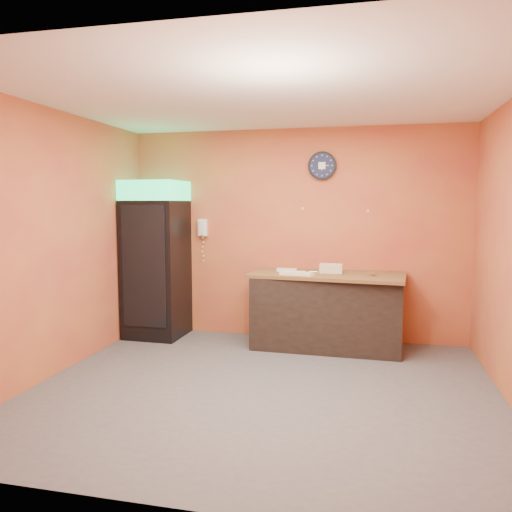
% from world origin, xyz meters
% --- Properties ---
extents(floor, '(4.50, 4.50, 0.00)m').
position_xyz_m(floor, '(0.00, 0.00, 0.00)').
color(floor, '#47474C').
rests_on(floor, ground).
extents(back_wall, '(4.50, 0.02, 2.80)m').
position_xyz_m(back_wall, '(0.00, 2.00, 1.40)').
color(back_wall, '#BB7534').
rests_on(back_wall, floor).
extents(left_wall, '(0.02, 4.00, 2.80)m').
position_xyz_m(left_wall, '(-2.25, 0.00, 1.40)').
color(left_wall, '#BB7534').
rests_on(left_wall, floor).
extents(ceiling, '(4.50, 4.00, 0.02)m').
position_xyz_m(ceiling, '(0.00, 0.00, 2.80)').
color(ceiling, white).
rests_on(ceiling, back_wall).
extents(beverage_cooler, '(0.76, 0.77, 2.12)m').
position_xyz_m(beverage_cooler, '(-1.85, 1.60, 1.03)').
color(beverage_cooler, black).
rests_on(beverage_cooler, floor).
extents(prep_counter, '(1.83, 0.85, 0.91)m').
position_xyz_m(prep_counter, '(0.47, 1.60, 0.45)').
color(prep_counter, black).
rests_on(prep_counter, floor).
extents(wall_clock, '(0.37, 0.06, 0.37)m').
position_xyz_m(wall_clock, '(0.35, 1.97, 2.30)').
color(wall_clock, black).
rests_on(wall_clock, back_wall).
extents(wall_phone, '(0.13, 0.11, 0.23)m').
position_xyz_m(wall_phone, '(-1.28, 1.95, 1.48)').
color(wall_phone, white).
rests_on(wall_phone, back_wall).
extents(butcher_paper, '(1.96, 1.06, 0.04)m').
position_xyz_m(butcher_paper, '(0.47, 1.60, 0.93)').
color(butcher_paper, brown).
rests_on(butcher_paper, prep_counter).
extents(sub_roll_stack, '(0.29, 0.11, 0.12)m').
position_xyz_m(sub_roll_stack, '(0.52, 1.61, 1.01)').
color(sub_roll_stack, beige).
rests_on(sub_roll_stack, butcher_paper).
extents(wrapped_sandwich_left, '(0.32, 0.15, 0.04)m').
position_xyz_m(wrapped_sandwich_left, '(0.07, 1.36, 0.97)').
color(wrapped_sandwich_left, silver).
rests_on(wrapped_sandwich_left, butcher_paper).
extents(wrapped_sandwich_mid, '(0.27, 0.20, 0.04)m').
position_xyz_m(wrapped_sandwich_mid, '(0.21, 1.35, 0.96)').
color(wrapped_sandwich_mid, silver).
rests_on(wrapped_sandwich_mid, butcher_paper).
extents(wrapped_sandwich_right, '(0.26, 0.11, 0.04)m').
position_xyz_m(wrapped_sandwich_right, '(-0.05, 1.66, 0.96)').
color(wrapped_sandwich_right, silver).
rests_on(wrapped_sandwich_right, butcher_paper).
extents(kitchen_tool, '(0.06, 0.06, 0.06)m').
position_xyz_m(kitchen_tool, '(0.37, 1.62, 0.97)').
color(kitchen_tool, silver).
rests_on(kitchen_tool, butcher_paper).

